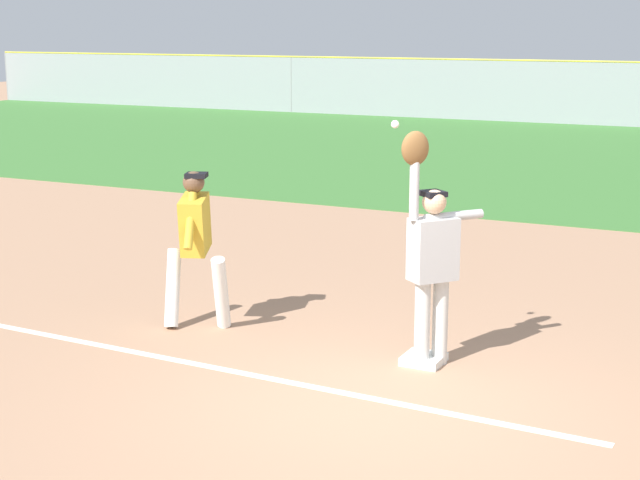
# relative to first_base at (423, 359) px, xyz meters

# --- Properties ---
(ground_plane) EXTENTS (76.04, 76.04, 0.00)m
(ground_plane) POSITION_rel_first_base_xyz_m (0.00, -1.22, -0.04)
(ground_plane) COLOR tan
(chalk_foul_line) EXTENTS (11.99, 0.63, 0.01)m
(chalk_foul_line) POSITION_rel_first_base_xyz_m (-4.00, -0.90, -0.04)
(chalk_foul_line) COLOR white
(chalk_foul_line) RESTS_ON ground_plane
(first_base) EXTENTS (0.38, 0.38, 0.08)m
(first_base) POSITION_rel_first_base_xyz_m (0.00, 0.00, 0.00)
(first_base) COLOR white
(first_base) RESTS_ON ground_plane
(fielder) EXTENTS (0.65, 0.76, 2.28)m
(fielder) POSITION_rel_first_base_xyz_m (0.06, -0.02, 1.08)
(fielder) COLOR silver
(fielder) RESTS_ON ground_plane
(runner) EXTENTS (0.88, 0.82, 1.72)m
(runner) POSITION_rel_first_base_xyz_m (-2.60, 0.00, 0.96)
(runner) COLOR white
(runner) RESTS_ON ground_plane
(baseball) EXTENTS (0.07, 0.07, 0.07)m
(baseball) POSITION_rel_first_base_xyz_m (-0.27, -0.16, 2.29)
(baseball) COLOR white
(parked_car_white) EXTENTS (4.50, 2.31, 1.25)m
(parked_car_white) POSITION_rel_first_base_xyz_m (-6.72, 26.70, 0.63)
(parked_car_white) COLOR white
(parked_car_white) RESTS_ON ground_plane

